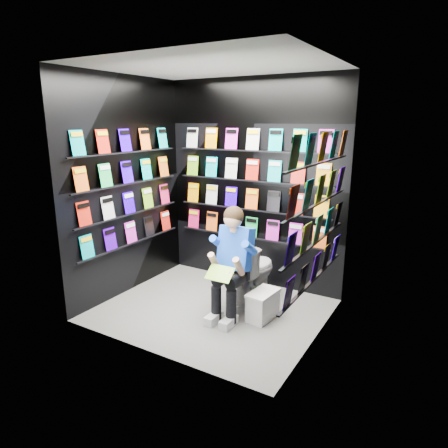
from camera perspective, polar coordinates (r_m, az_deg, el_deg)
The scene contains 14 objects.
floor at distance 4.63m, azimuth -1.78°, elevation -12.18°, with size 2.40×2.40×0.00m, color slate.
ceiling at distance 4.16m, azimuth -2.09°, elevation 21.70°, with size 2.40×2.40×0.00m, color white.
wall_back at distance 5.07m, azimuth 4.18°, elevation 5.66°, with size 2.40×0.04×2.60m, color black.
wall_front at distance 3.42m, azimuth -10.93°, elevation 1.08°, with size 2.40×0.04×2.60m, color black.
wall_left at distance 4.94m, azimuth -13.79°, elevation 5.05°, with size 0.04×2.00×2.60m, color black.
wall_right at distance 3.71m, azimuth 13.91°, elevation 1.97°, with size 0.04×2.00×2.60m, color black.
comics_back at distance 5.04m, azimuth 4.03°, elevation 5.67°, with size 2.10×0.06×1.37m, color #CD1A5A, non-canonical shape.
comics_left at distance 4.92m, azimuth -13.54°, elevation 5.09°, with size 0.06×1.70×1.37m, color #CD1A5A, non-canonical shape.
comics_right at distance 3.72m, azimuth 13.48°, elevation 2.10°, with size 0.06×1.70×1.37m, color #CD1A5A, non-canonical shape.
toilet at distance 4.75m, azimuth 4.00°, elevation -6.63°, with size 0.42×0.75×0.73m, color white.
longbox at distance 4.41m, azimuth 5.55°, elevation -11.62°, with size 0.21×0.38×0.28m, color white.
longbox_lid at distance 4.34m, azimuth 5.60°, elevation -9.77°, with size 0.23×0.40×0.03m, color white.
reader at distance 4.30m, azimuth 1.81°, elevation -3.59°, with size 0.48×0.70×1.28m, color blue, non-canonical shape.
held_comic at distance 4.07m, azimuth -0.60°, elevation -7.07°, with size 0.28×0.01×0.19m, color green.
Camera 1 is at (2.22, -3.48, 2.09)m, focal length 32.00 mm.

